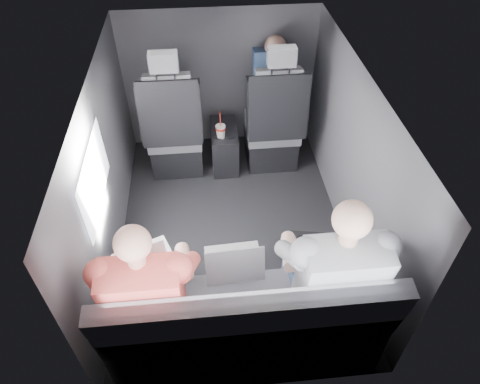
{
  "coord_description": "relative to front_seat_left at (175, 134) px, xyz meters",
  "views": [
    {
      "loc": [
        -0.17,
        -2.39,
        2.67
      ],
      "look_at": [
        0.06,
        -0.05,
        0.47
      ],
      "focal_mm": 32.0,
      "sensor_mm": 36.0,
      "label": 1
    }
  ],
  "objects": [
    {
      "name": "front_seat_right",
      "position": [
        0.9,
        0.0,
        0.0
      ],
      "size": [
        0.52,
        0.58,
        1.26
      ],
      "color": "black",
      "rests_on": "floor"
    },
    {
      "name": "laptop_silver",
      "position": [
        0.4,
        -1.67,
        0.23
      ],
      "size": [
        0.35,
        0.32,
        0.24
      ],
      "color": "#AAAAAF",
      "rests_on": "rear_bench"
    },
    {
      "name": "seatbelt",
      "position": [
        0.9,
        -0.17,
        0.4
      ],
      "size": [
        0.35,
        0.11,
        0.59
      ],
      "primitive_type": "cube",
      "rotation": [
        -0.14,
        0.49,
        0.0
      ],
      "color": "black",
      "rests_on": "front_seat_right"
    },
    {
      "name": "soda_cup",
      "position": [
        0.41,
        -0.09,
        0.07
      ],
      "size": [
        0.09,
        0.09,
        0.27
      ],
      "color": "white",
      "rests_on": "center_console"
    },
    {
      "name": "panel_left",
      "position": [
        -0.45,
        -0.84,
        0.27
      ],
      "size": [
        0.02,
        2.6,
        1.35
      ],
      "primitive_type": "cube",
      "color": "#56565B",
      "rests_on": "floor"
    },
    {
      "name": "ceiling",
      "position": [
        0.45,
        -0.84,
        0.95
      ],
      "size": [
        2.6,
        2.6,
        0.0
      ],
      "primitive_type": "plane",
      "rotation": [
        3.14,
        0.0,
        0.0
      ],
      "color": "#B2B2AD",
      "rests_on": "panel_back"
    },
    {
      "name": "passenger_front_right",
      "position": [
        0.93,
        0.26,
        0.34
      ],
      "size": [
        0.38,
        0.38,
        0.73
      ],
      "color": "navy",
      "rests_on": "front_seat_right"
    },
    {
      "name": "side_window",
      "position": [
        -0.43,
        -1.14,
        0.5
      ],
      "size": [
        0.02,
        0.75,
        0.42
      ],
      "primitive_type": "cube",
      "color": "white",
      "rests_on": "panel_left"
    },
    {
      "name": "rear_bench",
      "position": [
        0.45,
        -1.9,
        -0.09
      ],
      "size": [
        1.6,
        0.57,
        0.92
      ],
      "color": "slate",
      "rests_on": "floor"
    },
    {
      "name": "floor",
      "position": [
        0.45,
        -0.84,
        -0.4
      ],
      "size": [
        2.6,
        2.6,
        0.0
      ],
      "primitive_type": "plane",
      "color": "black",
      "rests_on": "ground"
    },
    {
      "name": "laptop_black",
      "position": [
        0.93,
        -1.63,
        0.23
      ],
      "size": [
        0.39,
        0.37,
        0.25
      ],
      "color": "black",
      "rests_on": "passenger_rear_right"
    },
    {
      "name": "panel_front",
      "position": [
        0.45,
        0.46,
        0.27
      ],
      "size": [
        1.8,
        0.02,
        1.35
      ],
      "primitive_type": "cube",
      "color": "#56565B",
      "rests_on": "floor"
    },
    {
      "name": "front_seat_left",
      "position": [
        0.0,
        0.0,
        0.0
      ],
      "size": [
        0.52,
        0.58,
        1.26
      ],
      "color": "black",
      "rests_on": "floor"
    },
    {
      "name": "panel_right",
      "position": [
        1.35,
        -0.84,
        0.27
      ],
      "size": [
        0.02,
        2.6,
        1.35
      ],
      "primitive_type": "cube",
      "color": "#56565B",
      "rests_on": "floor"
    },
    {
      "name": "passenger_rear_left",
      "position": [
        -0.09,
        -1.81,
        0.23
      ],
      "size": [
        0.51,
        0.63,
        1.24
      ],
      "color": "#333338",
      "rests_on": "rear_bench"
    },
    {
      "name": "passenger_rear_right",
      "position": [
        0.94,
        -1.81,
        0.26
      ],
      "size": [
        0.55,
        0.66,
        1.3
      ],
      "color": "navy",
      "rests_on": "rear_bench"
    },
    {
      "name": "panel_back",
      "position": [
        0.45,
        -2.14,
        0.27
      ],
      "size": [
        1.8,
        0.02,
        1.35
      ],
      "primitive_type": "cube",
      "color": "#56565B",
      "rests_on": "floor"
    },
    {
      "name": "center_console",
      "position": [
        0.45,
        0.04,
        -0.2
      ],
      "size": [
        0.24,
        0.48,
        0.41
      ],
      "color": "black",
      "rests_on": "floor"
    },
    {
      "name": "laptop_white",
      "position": [
        -0.14,
        -1.62,
        0.23
      ],
      "size": [
        0.41,
        0.43,
        0.25
      ],
      "color": "white",
      "rests_on": "passenger_rear_left"
    }
  ]
}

